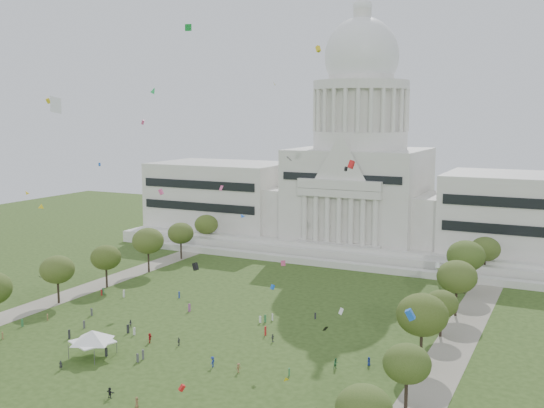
# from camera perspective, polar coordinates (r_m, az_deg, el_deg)

# --- Properties ---
(ground) EXTENTS (400.00, 400.00, 0.00)m
(ground) POSITION_cam_1_polar(r_m,az_deg,el_deg) (126.84, -9.19, -13.43)
(ground) COLOR #2C4316
(ground) RESTS_ON ground
(capitol) EXTENTS (160.00, 64.50, 91.30)m
(capitol) POSITION_cam_1_polar(r_m,az_deg,el_deg) (221.91, 7.78, 1.80)
(capitol) COLOR silver
(capitol) RESTS_ON ground
(path_left) EXTENTS (8.00, 160.00, 0.04)m
(path_left) POSITION_cam_1_polar(r_m,az_deg,el_deg) (177.90, -16.37, -7.33)
(path_left) COLOR gray
(path_left) RESTS_ON ground
(path_right) EXTENTS (8.00, 160.00, 0.04)m
(path_right) POSITION_cam_1_polar(r_m,az_deg,el_deg) (135.85, 15.99, -12.15)
(path_right) COLOR gray
(path_right) RESTS_ON ground
(row_tree_r_1) EXTENTS (7.58, 7.58, 10.78)m
(row_tree_r_1) POSITION_cam_1_polar(r_m,az_deg,el_deg) (104.35, 12.01, -13.83)
(row_tree_r_1) COLOR black
(row_tree_r_1) RESTS_ON ground
(row_tree_l_2) EXTENTS (8.42, 8.42, 11.97)m
(row_tree_l_2) POSITION_cam_1_polar(r_m,az_deg,el_deg) (164.96, -18.69, -5.59)
(row_tree_l_2) COLOR black
(row_tree_l_2) RESTS_ON ground
(row_tree_r_2) EXTENTS (9.55, 9.55, 13.58)m
(row_tree_r_2) POSITION_cam_1_polar(r_m,az_deg,el_deg) (121.74, 13.31, -9.65)
(row_tree_r_2) COLOR black
(row_tree_r_2) RESTS_ON ground
(row_tree_l_3) EXTENTS (8.12, 8.12, 11.55)m
(row_tree_l_3) POSITION_cam_1_polar(r_m,az_deg,el_deg) (176.24, -14.67, -4.66)
(row_tree_l_3) COLOR black
(row_tree_l_3) RESTS_ON ground
(row_tree_r_3) EXTENTS (7.01, 7.01, 9.98)m
(row_tree_r_3) POSITION_cam_1_polar(r_m,az_deg,el_deg) (138.44, 14.95, -8.65)
(row_tree_r_3) COLOR black
(row_tree_r_3) RESTS_ON ground
(row_tree_l_4) EXTENTS (9.29, 9.29, 13.21)m
(row_tree_l_4) POSITION_cam_1_polar(r_m,az_deg,el_deg) (190.06, -11.05, -3.26)
(row_tree_l_4) COLOR black
(row_tree_l_4) RESTS_ON ground
(row_tree_r_4) EXTENTS (9.19, 9.19, 13.06)m
(row_tree_r_4) POSITION_cam_1_polar(r_m,az_deg,el_deg) (152.58, 16.25, -6.28)
(row_tree_r_4) COLOR black
(row_tree_r_4) RESTS_ON ground
(row_tree_l_5) EXTENTS (8.33, 8.33, 11.85)m
(row_tree_l_5) POSITION_cam_1_polar(r_m,az_deg,el_deg) (205.72, -8.18, -2.61)
(row_tree_l_5) COLOR black
(row_tree_l_5) RESTS_ON ground
(row_tree_r_5) EXTENTS (9.82, 9.82, 13.96)m
(row_tree_r_5) POSITION_cam_1_polar(r_m,az_deg,el_deg) (172.02, 17.00, -4.48)
(row_tree_r_5) COLOR black
(row_tree_r_5) RESTS_ON ground
(row_tree_l_6) EXTENTS (8.19, 8.19, 11.64)m
(row_tree_l_6) POSITION_cam_1_polar(r_m,az_deg,el_deg) (221.57, -5.91, -1.84)
(row_tree_l_6) COLOR black
(row_tree_l_6) RESTS_ON ground
(row_tree_r_6) EXTENTS (8.42, 8.42, 11.97)m
(row_tree_r_6) POSITION_cam_1_polar(r_m,az_deg,el_deg) (189.38, 18.58, -3.85)
(row_tree_r_6) COLOR black
(row_tree_r_6) RESTS_ON ground
(event_tent) EXTENTS (12.31, 12.31, 5.32)m
(event_tent) POSITION_cam_1_polar(r_m,az_deg,el_deg) (129.11, -15.81, -11.29)
(event_tent) COLOR #4C4C4C
(event_tent) RESTS_ON ground
(person_0) EXTENTS (0.94, 0.90, 1.63)m
(person_0) POSITION_cam_1_polar(r_m,az_deg,el_deg) (122.69, 8.69, -13.77)
(person_0) COLOR navy
(person_0) RESTS_ON ground
(person_2) EXTENTS (1.06, 1.15, 2.01)m
(person_2) POSITION_cam_1_polar(r_m,az_deg,el_deg) (120.47, 5.75, -14.03)
(person_2) COLOR #33723F
(person_2) RESTS_ON ground
(person_3) EXTENTS (0.76, 1.33, 1.99)m
(person_3) POSITION_cam_1_polar(r_m,az_deg,el_deg) (121.19, -5.35, -13.90)
(person_3) COLOR navy
(person_3) RESTS_ON ground
(person_4) EXTENTS (0.55, 1.01, 1.72)m
(person_4) POSITION_cam_1_polar(r_m,az_deg,el_deg) (132.21, -8.35, -12.10)
(person_4) COLOR #4C4C51
(person_4) RESTS_ON ground
(person_5) EXTENTS (1.43, 2.01, 2.02)m
(person_5) POSITION_cam_1_polar(r_m,az_deg,el_deg) (134.75, -10.89, -11.70)
(person_5) COLOR #B21E1E
(person_5) RESTS_ON ground
(person_6) EXTENTS (0.89, 1.01, 1.75)m
(person_6) POSITION_cam_1_polar(r_m,az_deg,el_deg) (107.95, -12.03, -16.98)
(person_6) COLOR olive
(person_6) RESTS_ON ground
(person_7) EXTENTS (0.81, 0.78, 1.80)m
(person_7) POSITION_cam_1_polar(r_m,az_deg,el_deg) (125.49, -18.41, -13.55)
(person_7) COLOR #26262B
(person_7) RESTS_ON ground
(person_8) EXTENTS (0.86, 0.60, 1.63)m
(person_8) POSITION_cam_1_polar(r_m,az_deg,el_deg) (145.03, -12.56, -10.39)
(person_8) COLOR #4C4C51
(person_8) RESTS_ON ground
(person_9) EXTENTS (0.87, 1.26, 1.77)m
(person_9) POSITION_cam_1_polar(r_m,az_deg,el_deg) (118.47, -3.02, -14.46)
(person_9) COLOR olive
(person_9) RESTS_ON ground
(person_10) EXTENTS (0.63, 1.04, 1.70)m
(person_10) POSITION_cam_1_polar(r_m,az_deg,el_deg) (132.88, 0.06, -11.91)
(person_10) COLOR #4C4C51
(person_10) RESTS_ON ground
(person_11) EXTENTS (1.74, 0.79, 1.82)m
(person_11) POSITION_cam_1_polar(r_m,az_deg,el_deg) (112.00, -14.33, -16.08)
(person_11) COLOR #26262B
(person_11) RESTS_ON ground
(distant_crowd) EXTENTS (64.90, 41.31, 1.94)m
(distant_crowd) POSITION_cam_1_polar(r_m,az_deg,el_deg) (145.05, -10.99, -10.32)
(distant_crowd) COLOR #33723F
(distant_crowd) RESTS_ON ground
(kite_swarm) EXTENTS (84.93, 100.23, 65.02)m
(kite_swarm) POSITION_cam_1_polar(r_m,az_deg,el_deg) (124.50, -4.88, -0.48)
(kite_swarm) COLOR black
(kite_swarm) RESTS_ON ground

